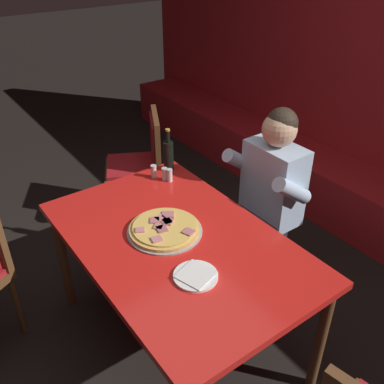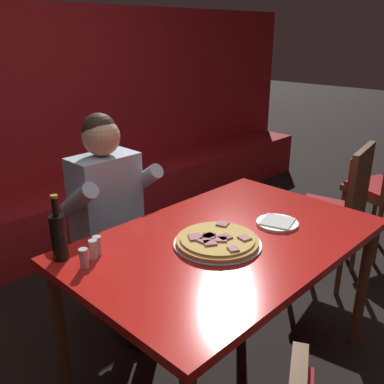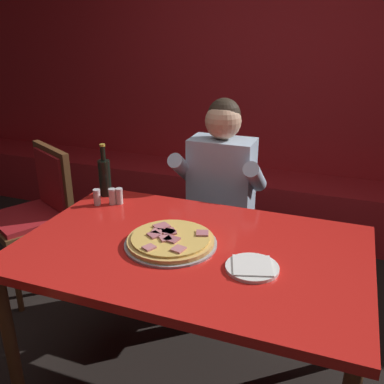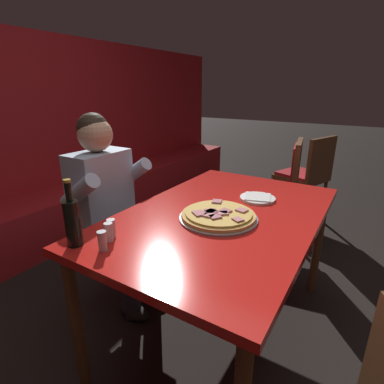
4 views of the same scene
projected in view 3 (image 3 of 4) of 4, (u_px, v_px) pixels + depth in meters
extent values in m
plane|color=black|center=(191.00, 384.00, 2.12)|extent=(24.00, 24.00, 0.00)
cube|color=#A3191E|center=(281.00, 112.00, 3.67)|extent=(6.80, 0.16, 1.90)
cube|color=#A3191E|center=(268.00, 203.00, 3.66)|extent=(6.46, 0.48, 0.46)
cylinder|color=brown|center=(11.00, 346.00, 1.85)|extent=(0.06, 0.06, 0.74)
cylinder|color=brown|center=(110.00, 255.00, 2.57)|extent=(0.06, 0.06, 0.74)
cylinder|color=brown|center=(348.00, 304.00, 2.13)|extent=(0.06, 0.06, 0.74)
cube|color=red|center=(191.00, 250.00, 1.84)|extent=(1.48, 0.95, 0.04)
cylinder|color=#9E9EA3|center=(171.00, 243.00, 1.85)|extent=(0.40, 0.40, 0.01)
cylinder|color=#DBA856|center=(171.00, 240.00, 1.84)|extent=(0.38, 0.38, 0.02)
cylinder|color=#E0B251|center=(171.00, 238.00, 1.84)|extent=(0.34, 0.34, 0.01)
cube|color=#C6757A|center=(149.00, 247.00, 1.74)|extent=(0.06, 0.06, 0.01)
cube|color=#A85B66|center=(169.00, 232.00, 1.87)|extent=(0.08, 0.08, 0.01)
cube|color=#C6757A|center=(178.00, 249.00, 1.73)|extent=(0.06, 0.06, 0.01)
cube|color=#C6757A|center=(157.00, 232.00, 1.87)|extent=(0.05, 0.05, 0.01)
cube|color=#B76670|center=(162.00, 226.00, 1.92)|extent=(0.08, 0.09, 0.01)
cube|color=#B76670|center=(202.00, 233.00, 1.86)|extent=(0.07, 0.07, 0.01)
cube|color=#B76670|center=(169.00, 232.00, 1.87)|extent=(0.06, 0.05, 0.01)
cube|color=#B76670|center=(154.00, 235.00, 1.84)|extent=(0.07, 0.07, 0.01)
cube|color=#A85B66|center=(172.00, 239.00, 1.80)|extent=(0.07, 0.06, 0.01)
cube|color=#C6757A|center=(165.00, 238.00, 1.81)|extent=(0.07, 0.07, 0.01)
cylinder|color=white|center=(252.00, 268.00, 1.66)|extent=(0.21, 0.21, 0.01)
cube|color=white|center=(252.00, 265.00, 1.66)|extent=(0.19, 0.19, 0.01)
cylinder|color=black|center=(105.00, 178.00, 2.34)|extent=(0.07, 0.07, 0.20)
cylinder|color=black|center=(103.00, 153.00, 2.29)|extent=(0.03, 0.03, 0.08)
cylinder|color=#B29933|center=(102.00, 145.00, 2.27)|extent=(0.03, 0.03, 0.01)
cylinder|color=silver|center=(112.00, 198.00, 2.25)|extent=(0.04, 0.04, 0.07)
cylinder|color=#516B33|center=(113.00, 200.00, 2.25)|extent=(0.03, 0.03, 0.04)
cylinder|color=silver|center=(112.00, 190.00, 2.23)|extent=(0.04, 0.04, 0.01)
cylinder|color=silver|center=(119.00, 197.00, 2.25)|extent=(0.04, 0.04, 0.07)
cylinder|color=#28231E|center=(120.00, 200.00, 2.26)|extent=(0.03, 0.03, 0.04)
cylinder|color=silver|center=(119.00, 190.00, 2.23)|extent=(0.04, 0.04, 0.01)
cylinder|color=silver|center=(97.00, 198.00, 2.24)|extent=(0.04, 0.04, 0.07)
cylinder|color=#B23323|center=(97.00, 201.00, 2.24)|extent=(0.03, 0.03, 0.04)
cylinder|color=silver|center=(96.00, 191.00, 2.22)|extent=(0.04, 0.04, 0.01)
ellipsoid|color=black|center=(189.00, 307.00, 2.63)|extent=(0.11, 0.24, 0.09)
ellipsoid|color=black|center=(220.00, 314.00, 2.56)|extent=(0.11, 0.24, 0.09)
cylinder|color=#282833|center=(189.00, 281.00, 2.56)|extent=(0.11, 0.11, 0.43)
cylinder|color=#282833|center=(221.00, 288.00, 2.49)|extent=(0.11, 0.11, 0.43)
cube|color=#282833|center=(210.00, 235.00, 2.51)|extent=(0.34, 0.40, 0.12)
cube|color=silver|center=(222.00, 181.00, 2.58)|extent=(0.38, 0.22, 0.52)
cylinder|color=silver|center=(183.00, 168.00, 2.55)|extent=(0.09, 0.30, 0.25)
cylinder|color=silver|center=(255.00, 177.00, 2.41)|extent=(0.09, 0.30, 0.25)
sphere|color=#D6A884|center=(223.00, 121.00, 2.45)|extent=(0.21, 0.21, 0.21)
sphere|color=#2D2319|center=(224.00, 115.00, 2.45)|extent=(0.19, 0.19, 0.19)
cylinder|color=brown|center=(16.00, 279.00, 2.59)|extent=(0.04, 0.04, 0.45)
cylinder|color=brown|center=(49.00, 238.00, 3.08)|extent=(0.04, 0.04, 0.45)
cylinder|color=brown|center=(74.00, 258.00, 2.82)|extent=(0.04, 0.04, 0.45)
cube|color=brown|center=(29.00, 223.00, 2.74)|extent=(0.59, 0.59, 0.05)
cube|color=#A3191E|center=(28.00, 217.00, 2.73)|extent=(0.55, 0.55, 0.03)
cube|color=brown|center=(54.00, 180.00, 2.77)|extent=(0.41, 0.24, 0.44)
cube|color=#A3191E|center=(50.00, 180.00, 2.76)|extent=(0.33, 0.19, 0.37)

